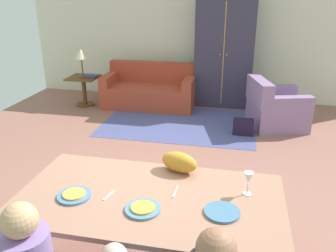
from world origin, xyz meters
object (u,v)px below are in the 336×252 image
at_px(armchair, 275,108).
at_px(side_table, 84,87).
at_px(plate_near_woman, 222,212).
at_px(wine_glass, 248,179).
at_px(handbag, 243,127).
at_px(dining_table, 149,203).
at_px(couch, 150,91).
at_px(table_lamp, 81,55).
at_px(book_upper, 92,75).
at_px(book_lower, 90,77).
at_px(plate_near_child, 143,209).
at_px(armoire, 224,52).
at_px(plate_near_man, 74,196).
at_px(cat, 179,162).

height_order(armchair, side_table, armchair).
distance_m(plate_near_woman, wine_glass, 0.35).
bearing_deg(handbag, plate_near_woman, -92.78).
bearing_deg(dining_table, couch, 104.68).
relative_size(wine_glass, table_lamp, 0.34).
relative_size(side_table, book_upper, 2.64).
bearing_deg(wine_glass, book_lower, 127.43).
relative_size(dining_table, book_upper, 9.01).
bearing_deg(table_lamp, plate_near_child, -60.42).
bearing_deg(table_lamp, plate_near_woman, -54.68).
distance_m(couch, book_upper, 1.17).
bearing_deg(plate_near_woman, handbag, 87.22).
bearing_deg(handbag, plate_near_child, -101.83).
bearing_deg(table_lamp, armchair, -6.53).
bearing_deg(armoire, table_lamp, -166.49).
distance_m(couch, armchair, 2.44).
relative_size(couch, armoire, 0.85).
distance_m(plate_near_man, armoire, 4.93).
xyz_separation_m(cat, table_lamp, (-2.57, 3.66, 0.16)).
xyz_separation_m(dining_table, book_lower, (-2.26, 4.07, -0.10)).
bearing_deg(dining_table, wine_glass, 14.16).
bearing_deg(plate_near_man, dining_table, 12.41).
distance_m(wine_glass, table_lamp, 5.01).
height_order(dining_table, cat, cat).
bearing_deg(side_table, couch, 11.38).
bearing_deg(plate_near_man, armoire, 80.56).
distance_m(dining_table, cat, 0.47).
distance_m(plate_near_man, cat, 0.89).
xyz_separation_m(dining_table, armchair, (1.20, 3.67, -0.38)).
relative_size(wine_glass, book_lower, 0.85).
height_order(plate_near_child, armchair, armchair).
distance_m(dining_table, side_table, 4.76).
distance_m(plate_near_man, book_lower, 4.53).
xyz_separation_m(wine_glass, armchair, (0.49, 3.49, -0.57)).
xyz_separation_m(plate_near_woman, book_upper, (-2.77, 4.17, -0.15)).
bearing_deg(cat, book_upper, 141.09).
distance_m(armchair, table_lamp, 3.71).
xyz_separation_m(side_table, table_lamp, (0.00, 0.00, 0.63)).
height_order(plate_near_woman, armchair, armchair).
bearing_deg(table_lamp, book_upper, -5.68).
relative_size(plate_near_woman, armchair, 0.24).
bearing_deg(wine_glass, side_table, 128.75).
xyz_separation_m(plate_near_woman, book_lower, (-2.81, 4.17, -0.18)).
bearing_deg(table_lamp, plate_near_man, -65.96).
bearing_deg(plate_near_child, armchair, 72.65).
distance_m(wine_glass, handbag, 3.10).
bearing_deg(book_lower, plate_near_woman, -56.04).
bearing_deg(armchair, side_table, 173.47).
bearing_deg(armchair, dining_table, -108.14).
bearing_deg(armoire, side_table, -166.49).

